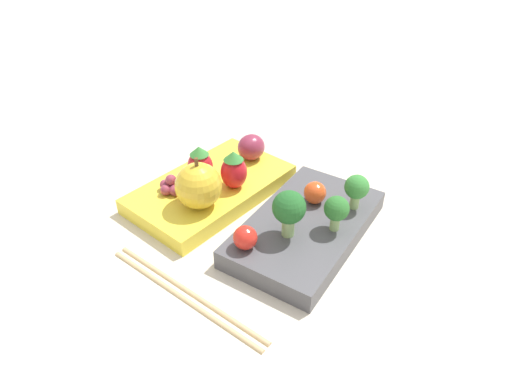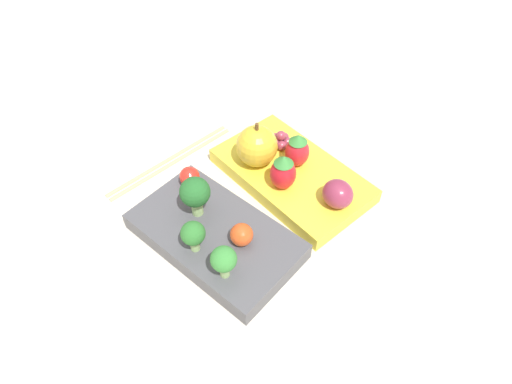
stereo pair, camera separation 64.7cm
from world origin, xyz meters
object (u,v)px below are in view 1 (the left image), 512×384
object	(u,v)px
bento_box_savoury	(306,228)
cherry_tomato_0	(245,238)
strawberry_1	(234,170)
grape_cluster	(172,185)
broccoli_floret_1	(336,210)
broccoli_floret_2	(357,188)
broccoli_floret_0	(289,209)
plum	(251,147)
bento_box_fruit	(212,188)
cherry_tomato_1	(315,193)
apple	(198,186)
strawberry_0	(200,164)
chopsticks_pair	(185,293)

from	to	relation	value
bento_box_savoury	cherry_tomato_0	world-z (taller)	cherry_tomato_0
strawberry_1	grape_cluster	world-z (taller)	strawberry_1
broccoli_floret_1	grape_cluster	distance (m)	0.21
broccoli_floret_2	grape_cluster	size ratio (longest dim) A/B	1.37
broccoli_floret_0	grape_cluster	world-z (taller)	broccoli_floret_0
plum	bento_box_fruit	bearing A→B (deg)	-0.33
bento_box_fruit	cherry_tomato_1	xyz separation A→B (m)	(-0.05, 0.13, 0.03)
bento_box_savoury	cherry_tomato_0	bearing A→B (deg)	-15.73
bento_box_fruit	broccoli_floret_2	bearing A→B (deg)	112.15
bento_box_savoury	grape_cluster	world-z (taller)	grape_cluster
cherry_tomato_1	plum	world-z (taller)	plum
broccoli_floret_0	broccoli_floret_1	size ratio (longest dim) A/B	1.30
broccoli_floret_1	grape_cluster	bearing A→B (deg)	-71.05
cherry_tomato_1	plum	bearing A→B (deg)	-103.35
bento_box_savoury	apple	xyz separation A→B (m)	(0.06, -0.12, 0.04)
broccoli_floret_1	strawberry_0	world-z (taller)	strawberry_0
bento_box_fruit	broccoli_floret_0	xyz separation A→B (m)	(0.02, 0.14, 0.05)
broccoli_floret_1	cherry_tomato_0	bearing A→B (deg)	-32.46
cherry_tomato_1	strawberry_0	distance (m)	0.15
cherry_tomato_0	strawberry_1	world-z (taller)	strawberry_1
strawberry_0	broccoli_floret_1	bearing A→B (deg)	98.03
apple	plum	world-z (taller)	apple
bento_box_savoury	strawberry_1	size ratio (longest dim) A/B	4.19
broccoli_floret_2	chopsticks_pair	distance (m)	0.23
cherry_tomato_0	apple	world-z (taller)	apple
bento_box_savoury	plum	size ratio (longest dim) A/B	5.46
strawberry_0	chopsticks_pair	xyz separation A→B (m)	(0.14, 0.12, -0.04)
cherry_tomato_1	strawberry_1	world-z (taller)	strawberry_1
bento_box_fruit	cherry_tomato_0	xyz separation A→B (m)	(0.07, 0.12, 0.03)
cherry_tomato_0	broccoli_floret_0	bearing A→B (deg)	154.61
plum	apple	bearing A→B (deg)	11.49
broccoli_floret_1	cherry_tomato_0	distance (m)	0.11
bento_box_savoury	strawberry_0	xyz separation A→B (m)	(0.02, -0.16, 0.03)
broccoli_floret_0	strawberry_1	bearing A→B (deg)	-106.38
broccoli_floret_0	strawberry_0	bearing A→B (deg)	-95.56
strawberry_0	plum	distance (m)	0.09
broccoli_floret_2	cherry_tomato_0	bearing A→B (deg)	-20.63
plum	grape_cluster	bearing A→B (deg)	-10.21
bento_box_savoury	bento_box_fruit	bearing A→B (deg)	-84.59
broccoli_floret_0	cherry_tomato_1	world-z (taller)	broccoli_floret_0
plum	grape_cluster	xyz separation A→B (m)	(0.13, -0.02, -0.01)
plum	cherry_tomato_0	bearing A→B (deg)	39.37
broccoli_floret_0	cherry_tomato_0	distance (m)	0.06
cherry_tomato_0	strawberry_0	size ratio (longest dim) A/B	0.52
broccoli_floret_1	grape_cluster	xyz separation A→B (m)	(0.07, -0.20, -0.02)
broccoli_floret_1	strawberry_0	xyz separation A→B (m)	(0.03, -0.19, -0.01)
bento_box_fruit	grape_cluster	distance (m)	0.06
cherry_tomato_1	strawberry_1	size ratio (longest dim) A/B	0.52
plum	grape_cluster	distance (m)	0.13
bento_box_fruit	apple	size ratio (longest dim) A/B	3.20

